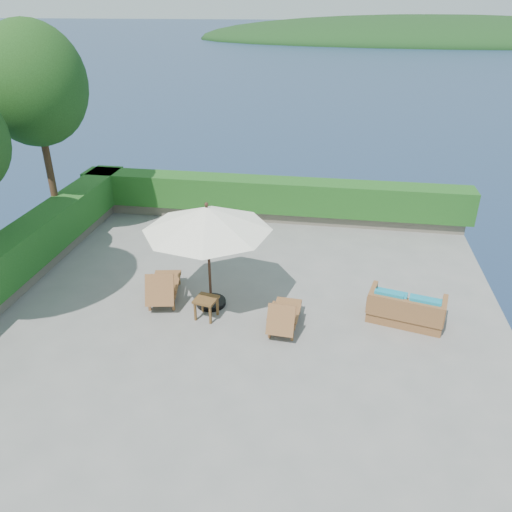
% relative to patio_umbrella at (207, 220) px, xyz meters
% --- Properties ---
extents(ground, '(12.00, 12.00, 0.00)m').
position_rel_patio_umbrella_xyz_m(ground, '(0.69, -0.29, -2.16)').
color(ground, gray).
rests_on(ground, ground).
extents(foundation, '(12.00, 12.00, 3.00)m').
position_rel_patio_umbrella_xyz_m(foundation, '(0.69, -0.29, -3.71)').
color(foundation, '#50483F').
rests_on(foundation, ocean).
extents(ocean, '(600.00, 600.00, 0.00)m').
position_rel_patio_umbrella_xyz_m(ocean, '(0.69, -0.29, -5.16)').
color(ocean, '#14223E').
rests_on(ocean, ground).
extents(offshore_island, '(126.00, 57.60, 12.60)m').
position_rel_patio_umbrella_xyz_m(offshore_island, '(25.69, 139.71, -5.16)').
color(offshore_island, black).
rests_on(offshore_island, ocean).
extents(planter_wall_far, '(12.00, 0.60, 0.36)m').
position_rel_patio_umbrella_xyz_m(planter_wall_far, '(0.69, 5.31, -1.98)').
color(planter_wall_far, slate).
rests_on(planter_wall_far, ground).
extents(planter_wall_left, '(0.60, 12.00, 0.36)m').
position_rel_patio_umbrella_xyz_m(planter_wall_left, '(-4.91, -0.29, -1.98)').
color(planter_wall_left, slate).
rests_on(planter_wall_left, ground).
extents(hedge_far, '(12.40, 0.90, 1.00)m').
position_rel_patio_umbrella_xyz_m(hedge_far, '(0.69, 5.31, -1.31)').
color(hedge_far, '#154212').
rests_on(hedge_far, planter_wall_far).
extents(hedge_left, '(0.90, 12.40, 1.00)m').
position_rel_patio_umbrella_xyz_m(hedge_left, '(-4.91, -0.29, -1.31)').
color(hedge_left, '#154212').
rests_on(hedge_left, planter_wall_left).
extents(tree_far, '(2.80, 2.80, 6.03)m').
position_rel_patio_umbrella_xyz_m(tree_far, '(-5.31, 2.91, 2.24)').
color(tree_far, '#49311C').
rests_on(tree_far, ground).
extents(patio_umbrella, '(3.31, 3.31, 2.56)m').
position_rel_patio_umbrella_xyz_m(patio_umbrella, '(0.00, 0.00, 0.00)').
color(patio_umbrella, black).
rests_on(patio_umbrella, ground).
extents(lounge_left, '(0.92, 1.66, 0.91)m').
position_rel_patio_umbrella_xyz_m(lounge_left, '(-1.14, 0.01, -1.78)').
color(lounge_left, brown).
rests_on(lounge_left, ground).
extents(lounge_right, '(0.68, 1.43, 0.81)m').
position_rel_patio_umbrella_xyz_m(lounge_right, '(1.79, -0.69, -1.82)').
color(lounge_right, brown).
rests_on(lounge_right, ground).
extents(side_table, '(0.56, 0.56, 0.50)m').
position_rel_patio_umbrella_xyz_m(side_table, '(0.03, -0.55, -1.75)').
color(side_table, brown).
rests_on(side_table, ground).
extents(wicker_loveseat, '(1.77, 1.19, 0.80)m').
position_rel_patio_umbrella_xyz_m(wicker_loveseat, '(4.40, -0.01, -1.85)').
color(wicker_loveseat, brown).
rests_on(wicker_loveseat, ground).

